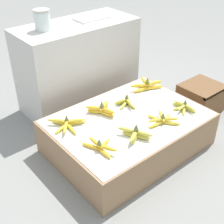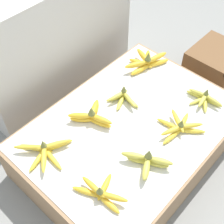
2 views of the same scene
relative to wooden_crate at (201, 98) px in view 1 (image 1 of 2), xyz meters
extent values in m
plane|color=gray|center=(-0.83, 0.02, -0.12)|extent=(10.00, 10.00, 0.00)
cube|color=#997551|center=(-0.83, 0.02, 0.01)|extent=(1.07, 0.77, 0.26)
cube|color=silver|center=(-0.83, 0.02, 0.14)|extent=(1.04, 0.75, 0.00)
cube|color=beige|center=(-0.72, 0.78, 0.24)|extent=(1.01, 0.45, 0.73)
cube|color=brown|center=(0.00, 0.00, 0.00)|extent=(0.33, 0.30, 0.24)
cube|color=#4E3520|center=(0.00, -0.14, 0.11)|extent=(0.33, 0.02, 0.02)
ellipsoid|color=gold|center=(-1.21, -0.17, 0.15)|extent=(0.03, 0.13, 0.03)
ellipsoid|color=gold|center=(-1.17, -0.12, 0.15)|extent=(0.13, 0.07, 0.03)
ellipsoid|color=gold|center=(-1.23, -0.08, 0.15)|extent=(0.08, 0.13, 0.03)
ellipsoid|color=gold|center=(-1.19, -0.18, 0.18)|extent=(0.08, 0.13, 0.03)
ellipsoid|color=gold|center=(-1.21, -0.09, 0.18)|extent=(0.03, 0.13, 0.03)
cone|color=olive|center=(-1.21, -0.13, 0.21)|extent=(0.03, 0.03, 0.04)
ellipsoid|color=gold|center=(-0.97, -0.14, 0.16)|extent=(0.08, 0.11, 0.03)
ellipsoid|color=gold|center=(-0.98, -0.19, 0.16)|extent=(0.11, 0.08, 0.03)
ellipsoid|color=gold|center=(-0.93, -0.21, 0.16)|extent=(0.08, 0.12, 0.03)
ellipsoid|color=gold|center=(-0.98, -0.12, 0.19)|extent=(0.08, 0.11, 0.03)
ellipsoid|color=gold|center=(-0.99, -0.20, 0.19)|extent=(0.11, 0.08, 0.03)
ellipsoid|color=gold|center=(-0.92, -0.22, 0.19)|extent=(0.08, 0.12, 0.03)
cone|color=olive|center=(-0.95, -0.17, 0.22)|extent=(0.03, 0.03, 0.05)
ellipsoid|color=gold|center=(-0.67, -0.22, 0.15)|extent=(0.11, 0.14, 0.02)
ellipsoid|color=gold|center=(-0.66, -0.17, 0.15)|extent=(0.15, 0.06, 0.02)
ellipsoid|color=gold|center=(-0.71, -0.13, 0.15)|extent=(0.05, 0.15, 0.02)
ellipsoid|color=gold|center=(-0.75, -0.17, 0.15)|extent=(0.15, 0.04, 0.02)
ellipsoid|color=gold|center=(-0.67, -0.20, 0.18)|extent=(0.13, 0.11, 0.02)
ellipsoid|color=gold|center=(-0.68, -0.15, 0.18)|extent=(0.10, 0.14, 0.02)
ellipsoid|color=gold|center=(-0.73, -0.17, 0.18)|extent=(0.15, 0.08, 0.02)
cone|color=olive|center=(-0.70, -0.18, 0.21)|extent=(0.03, 0.03, 0.04)
ellipsoid|color=gold|center=(-0.45, -0.12, 0.15)|extent=(0.04, 0.13, 0.02)
ellipsoid|color=gold|center=(-0.47, -0.14, 0.15)|extent=(0.12, 0.07, 0.02)
ellipsoid|color=gold|center=(-0.47, -0.18, 0.15)|extent=(0.12, 0.09, 0.02)
ellipsoid|color=gold|center=(-0.44, -0.19, 0.15)|extent=(0.04, 0.13, 0.02)
ellipsoid|color=gold|center=(-0.45, -0.13, 0.18)|extent=(0.05, 0.13, 0.02)
ellipsoid|color=gold|center=(-0.47, -0.16, 0.18)|extent=(0.13, 0.04, 0.02)
ellipsoid|color=gold|center=(-0.44, -0.19, 0.18)|extent=(0.03, 0.13, 0.02)
cone|color=olive|center=(-0.44, -0.16, 0.21)|extent=(0.03, 0.03, 0.04)
ellipsoid|color=gold|center=(-1.24, 0.25, 0.15)|extent=(0.10, 0.15, 0.02)
ellipsoid|color=gold|center=(-1.26, 0.20, 0.15)|extent=(0.16, 0.07, 0.02)
ellipsoid|color=gold|center=(-1.22, 0.16, 0.15)|extent=(0.04, 0.16, 0.02)
ellipsoid|color=gold|center=(-1.17, 0.19, 0.15)|extent=(0.16, 0.08, 0.02)
ellipsoid|color=gold|center=(-1.26, 0.25, 0.18)|extent=(0.13, 0.14, 0.02)
ellipsoid|color=gold|center=(-1.25, 0.17, 0.18)|extent=(0.12, 0.14, 0.02)
ellipsoid|color=gold|center=(-1.18, 0.19, 0.18)|extent=(0.15, 0.10, 0.02)
cone|color=olive|center=(-1.22, 0.21, 0.21)|extent=(0.03, 0.03, 0.04)
ellipsoid|color=gold|center=(-0.93, 0.13, 0.16)|extent=(0.06, 0.13, 0.03)
ellipsoid|color=gold|center=(-0.90, 0.21, 0.16)|extent=(0.12, 0.09, 0.03)
ellipsoid|color=gold|center=(-0.98, 0.21, 0.16)|extent=(0.10, 0.11, 0.03)
ellipsoid|color=gold|center=(-0.93, 0.13, 0.19)|extent=(0.06, 0.13, 0.03)
ellipsoid|color=gold|center=(-0.90, 0.20, 0.19)|extent=(0.12, 0.09, 0.03)
ellipsoid|color=gold|center=(-0.98, 0.22, 0.19)|extent=(0.10, 0.11, 0.03)
cone|color=olive|center=(-0.94, 0.18, 0.23)|extent=(0.04, 0.04, 0.05)
ellipsoid|color=gold|center=(-0.75, 0.19, 0.15)|extent=(0.12, 0.07, 0.02)
ellipsoid|color=gold|center=(-0.76, 0.15, 0.15)|extent=(0.12, 0.07, 0.02)
ellipsoid|color=gold|center=(-0.72, 0.12, 0.15)|extent=(0.04, 0.12, 0.02)
ellipsoid|color=gold|center=(-0.75, 0.18, 0.18)|extent=(0.12, 0.05, 0.02)
ellipsoid|color=gold|center=(-0.73, 0.12, 0.18)|extent=(0.06, 0.12, 0.02)
cone|color=olive|center=(-0.71, 0.17, 0.21)|extent=(0.03, 0.03, 0.04)
ellipsoid|color=gold|center=(-0.39, 0.19, 0.16)|extent=(0.14, 0.09, 0.03)
ellipsoid|color=gold|center=(-0.39, 0.26, 0.16)|extent=(0.14, 0.11, 0.03)
ellipsoid|color=gold|center=(-0.46, 0.26, 0.16)|extent=(0.06, 0.15, 0.03)
ellipsoid|color=gold|center=(-0.50, 0.23, 0.16)|extent=(0.15, 0.05, 0.03)
ellipsoid|color=gold|center=(-0.38, 0.21, 0.19)|extent=(0.15, 0.06, 0.03)
ellipsoid|color=gold|center=(-0.43, 0.27, 0.19)|extent=(0.09, 0.15, 0.03)
ellipsoid|color=gold|center=(-0.51, 0.25, 0.19)|extent=(0.14, 0.09, 0.03)
cone|color=olive|center=(-0.45, 0.22, 0.23)|extent=(0.04, 0.04, 0.05)
cylinder|color=silver|center=(-1.00, 0.80, 0.67)|extent=(0.12, 0.12, 0.14)
cylinder|color=#B7B2A8|center=(-1.00, 0.80, 0.75)|extent=(0.12, 0.12, 0.02)
cube|color=white|center=(-0.55, 0.80, 0.61)|extent=(0.28, 0.17, 0.02)
camera|label=1|loc=(-2.08, -1.29, 1.36)|focal=50.00mm
camera|label=2|loc=(-1.59, -0.55, 1.36)|focal=50.00mm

